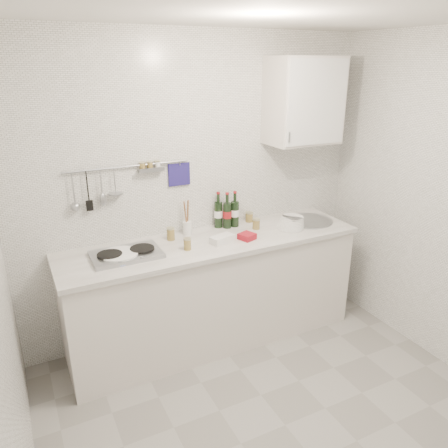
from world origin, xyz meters
name	(u,v)px	position (x,y,z in m)	size (l,w,h in m)	color
floor	(285,425)	(0.00, 0.00, 0.00)	(3.00, 3.00, 0.00)	gray
ceiling	(312,5)	(0.00, 0.00, 2.50)	(3.00, 3.00, 0.00)	silver
back_wall	(197,191)	(0.00, 1.40, 1.25)	(3.00, 0.02, 2.50)	silver
wall_left	(0,319)	(-1.50, 0.00, 1.25)	(0.02, 2.80, 2.50)	silver
counter	(214,293)	(0.01, 1.10, 0.43)	(2.44, 0.64, 0.96)	silver
wall_rail	(126,179)	(-0.60, 1.37, 1.43)	(0.98, 0.09, 0.34)	#93969B
wall_cabinet	(304,101)	(0.90, 1.22, 1.95)	(0.60, 0.38, 0.70)	silver
plate_stack_hob	(119,256)	(-0.76, 1.08, 0.94)	(0.29, 0.29, 0.04)	#526ABA
plate_stack_sink	(291,222)	(0.72, 1.05, 0.97)	(0.25, 0.23, 0.10)	white
wine_bottles	(227,210)	(0.23, 1.31, 1.07)	(0.21, 0.12, 0.31)	black
butter_dish	(222,239)	(0.04, 1.02, 0.95)	(0.19, 0.09, 0.06)	white
strawberry_punnet	(247,236)	(0.25, 0.99, 0.94)	(0.11, 0.11, 0.05)	#B51422
utensil_crock	(187,226)	(-0.14, 1.31, 0.99)	(0.07, 0.07, 0.30)	white
jar_a	(171,234)	(-0.30, 1.25, 0.97)	(0.07, 0.07, 0.10)	olive
jar_b	(249,217)	(0.47, 1.34, 0.96)	(0.07, 0.07, 0.09)	olive
jar_c	(256,224)	(0.43, 1.16, 0.97)	(0.07, 0.07, 0.09)	olive
jar_d	(187,244)	(-0.26, 1.01, 0.97)	(0.06, 0.06, 0.09)	olive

